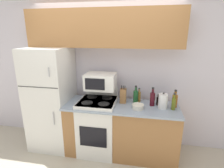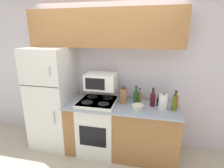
# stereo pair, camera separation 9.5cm
# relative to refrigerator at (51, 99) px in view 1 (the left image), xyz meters

# --- Properties ---
(ground_plane) EXTENTS (12.00, 12.00, 0.00)m
(ground_plane) POSITION_rel_refrigerator_xyz_m (0.91, -0.35, -0.89)
(ground_plane) COLOR beige
(wall_back) EXTENTS (8.00, 0.05, 2.55)m
(wall_back) POSITION_rel_refrigerator_xyz_m (0.91, 0.39, 0.39)
(wall_back) COLOR silver
(wall_back) RESTS_ON ground_plane
(lower_cabinets) EXTENTS (1.81, 0.66, 0.89)m
(lower_cabinets) POSITION_rel_refrigerator_xyz_m (1.25, -0.05, -0.44)
(lower_cabinets) COLOR #9E6B3D
(lower_cabinets) RESTS_ON ground_plane
(refrigerator) EXTENTS (0.69, 0.73, 1.77)m
(refrigerator) POSITION_rel_refrigerator_xyz_m (0.00, 0.00, 0.00)
(refrigerator) COLOR white
(refrigerator) RESTS_ON ground_plane
(upper_cabinets) EXTENTS (2.50, 0.33, 0.59)m
(upper_cabinets) POSITION_rel_refrigerator_xyz_m (0.91, 0.20, 1.18)
(upper_cabinets) COLOR #9E6B3D
(upper_cabinets) RESTS_ON refrigerator
(stove) EXTENTS (0.60, 0.64, 1.10)m
(stove) POSITION_rel_refrigerator_xyz_m (0.86, -0.06, -0.40)
(stove) COLOR white
(stove) RESTS_ON ground_plane
(microwave) EXTENTS (0.49, 0.37, 0.26)m
(microwave) POSITION_rel_refrigerator_xyz_m (0.89, 0.06, 0.35)
(microwave) COLOR white
(microwave) RESTS_ON stove
(knife_block) EXTENTS (0.10, 0.11, 0.30)m
(knife_block) POSITION_rel_refrigerator_xyz_m (1.27, 0.05, 0.12)
(knife_block) COLOR #9E6B3D
(knife_block) RESTS_ON lower_cabinets
(bowl) EXTENTS (0.18, 0.18, 0.08)m
(bowl) POSITION_rel_refrigerator_xyz_m (1.52, -0.16, 0.04)
(bowl) COLOR silver
(bowl) RESTS_ON lower_cabinets
(bottle_soy_sauce) EXTENTS (0.05, 0.05, 0.18)m
(bottle_soy_sauce) POSITION_rel_refrigerator_xyz_m (1.83, 0.06, 0.07)
(bottle_soy_sauce) COLOR black
(bottle_soy_sauce) RESTS_ON lower_cabinets
(bottle_vinegar) EXTENTS (0.06, 0.06, 0.24)m
(bottle_vinegar) POSITION_rel_refrigerator_xyz_m (1.52, 0.15, 0.09)
(bottle_vinegar) COLOR olive
(bottle_vinegar) RESTS_ON lower_cabinets
(bottle_whiskey) EXTENTS (0.08, 0.08, 0.28)m
(bottle_whiskey) POSITION_rel_refrigerator_xyz_m (2.07, 0.02, 0.11)
(bottle_whiskey) COLOR brown
(bottle_whiskey) RESTS_ON lower_cabinets
(bottle_wine_green) EXTENTS (0.08, 0.08, 0.30)m
(bottle_wine_green) POSITION_rel_refrigerator_xyz_m (1.47, 0.07, 0.12)
(bottle_wine_green) COLOR #194C23
(bottle_wine_green) RESTS_ON lower_cabinets
(bottle_wine_red) EXTENTS (0.08, 0.08, 0.30)m
(bottle_wine_red) POSITION_rel_refrigerator_xyz_m (1.74, 0.01, 0.12)
(bottle_wine_red) COLOR #470F19
(bottle_wine_red) RESTS_ON lower_cabinets
(bottle_olive_oil) EXTENTS (0.06, 0.06, 0.26)m
(bottle_olive_oil) POSITION_rel_refrigerator_xyz_m (2.04, -0.09, 0.10)
(bottle_olive_oil) COLOR #5B6619
(bottle_olive_oil) RESTS_ON lower_cabinets
(kettle) EXTENTS (0.14, 0.14, 0.25)m
(kettle) POSITION_rel_refrigerator_xyz_m (1.89, -0.07, 0.12)
(kettle) COLOR white
(kettle) RESTS_ON lower_cabinets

